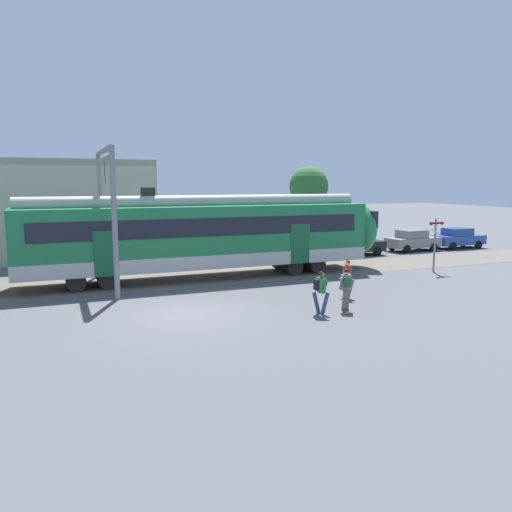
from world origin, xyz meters
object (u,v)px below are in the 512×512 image
object	(u,v)px
pedestrian_green	(320,289)
parked_car_black	(355,244)
pedestrian_red	(347,276)
crossing_signal	(435,237)
commuter_train	(21,243)
pedestrian_grey	(346,286)
parked_car_grey	(413,240)
parked_car_blue	(458,238)

from	to	relation	value
pedestrian_green	parked_car_black	xyz separation A→B (m)	(9.87, 12.64, -0.21)
pedestrian_green	parked_car_black	distance (m)	16.04
pedestrian_green	pedestrian_red	world-z (taller)	same
parked_car_black	crossing_signal	bearing A→B (deg)	-86.52
parked_car_black	commuter_train	bearing A→B (deg)	-169.15
pedestrian_grey	crossing_signal	size ratio (longest dim) A/B	0.56
pedestrian_grey	parked_car_black	xyz separation A→B (m)	(8.66, 12.49, -0.21)
parked_car_black	parked_car_grey	size ratio (longest dim) A/B	1.00
commuter_train	parked_car_black	size ratio (longest dim) A/B	9.41
commuter_train	parked_car_black	xyz separation A→B (m)	(20.52, 3.93, -1.47)
commuter_train	crossing_signal	xyz separation A→B (m)	(20.95, -3.25, -0.24)
pedestrian_grey	commuter_train	bearing A→B (deg)	144.17
parked_car_blue	crossing_signal	xyz separation A→B (m)	(-8.97, -7.50, 1.23)
pedestrian_grey	crossing_signal	world-z (taller)	crossing_signal
pedestrian_green	commuter_train	bearing A→B (deg)	140.73
commuter_train	pedestrian_green	xyz separation A→B (m)	(10.64, -8.70, -1.26)
parked_car_grey	commuter_train	bearing A→B (deg)	-170.49
pedestrian_red	parked_car_black	world-z (taller)	pedestrian_red
pedestrian_red	parked_car_grey	distance (m)	16.78
pedestrian_grey	parked_car_blue	xyz separation A→B (m)	(18.07, 12.81, -0.21)
pedestrian_green	parked_car_blue	bearing A→B (deg)	33.89
pedestrian_green	crossing_signal	bearing A→B (deg)	27.88
parked_car_blue	crossing_signal	world-z (taller)	crossing_signal
commuter_train	crossing_signal	world-z (taller)	commuter_train
pedestrian_grey	parked_car_grey	distance (m)	18.89
parked_car_grey	crossing_signal	bearing A→B (deg)	-122.09
parked_car_black	parked_car_blue	xyz separation A→B (m)	(9.41, 0.32, 0.00)
parked_car_grey	crossing_signal	world-z (taller)	crossing_signal
pedestrian_red	parked_car_grey	world-z (taller)	pedestrian_red
parked_car_black	parked_car_blue	world-z (taller)	same
parked_car_black	parked_car_blue	distance (m)	9.42
pedestrian_red	parked_car_blue	bearing A→B (deg)	33.14
parked_car_black	parked_car_grey	world-z (taller)	same
pedestrian_green	pedestrian_red	size ratio (longest dim) A/B	1.00
pedestrian_grey	parked_car_black	size ratio (longest dim) A/B	0.41
commuter_train	parked_car_black	world-z (taller)	commuter_train
commuter_train	pedestrian_grey	size ratio (longest dim) A/B	22.83
pedestrian_grey	parked_car_blue	bearing A→B (deg)	35.35
pedestrian_green	crossing_signal	distance (m)	11.71
pedestrian_grey	crossing_signal	bearing A→B (deg)	30.30
pedestrian_green	parked_car_black	world-z (taller)	pedestrian_green
pedestrian_red	parked_car_blue	xyz separation A→B (m)	(16.86, 11.01, -0.18)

